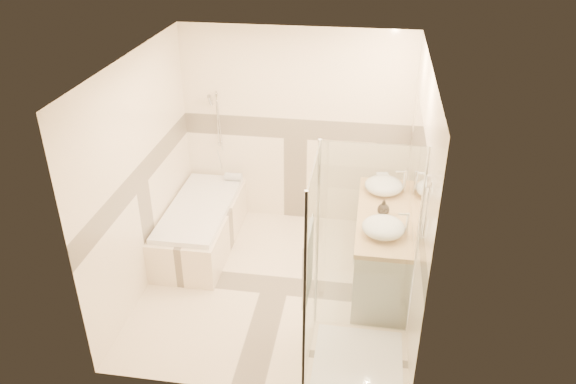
# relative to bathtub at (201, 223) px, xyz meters

# --- Properties ---
(room) EXTENTS (2.82, 3.02, 2.52)m
(room) POSITION_rel_bathtub_xyz_m (1.08, -0.64, 0.95)
(room) COLOR #FAE6C7
(room) RESTS_ON ground
(bathtub) EXTENTS (0.75, 1.70, 0.56)m
(bathtub) POSITION_rel_bathtub_xyz_m (0.00, 0.00, 0.00)
(bathtub) COLOR #FFEACB
(bathtub) RESTS_ON ground
(vanity) EXTENTS (0.58, 1.62, 0.85)m
(vanity) POSITION_rel_bathtub_xyz_m (2.15, -0.35, 0.12)
(vanity) COLOR white
(vanity) RESTS_ON ground
(shower_enclosure) EXTENTS (0.96, 0.93, 2.04)m
(shower_enclosure) POSITION_rel_bathtub_xyz_m (1.86, -1.62, 0.20)
(shower_enclosure) COLOR #FFEACB
(shower_enclosure) RESTS_ON ground
(vessel_sink_near) EXTENTS (0.43, 0.43, 0.17)m
(vessel_sink_near) POSITION_rel_bathtub_xyz_m (2.13, 0.12, 0.63)
(vessel_sink_near) COLOR white
(vessel_sink_near) RESTS_ON vanity
(vessel_sink_far) EXTENTS (0.43, 0.43, 0.17)m
(vessel_sink_far) POSITION_rel_bathtub_xyz_m (2.13, -0.76, 0.63)
(vessel_sink_far) COLOR white
(vessel_sink_far) RESTS_ON vanity
(faucet_near) EXTENTS (0.12, 0.03, 0.29)m
(faucet_near) POSITION_rel_bathtub_xyz_m (2.35, 0.12, 0.71)
(faucet_near) COLOR silver
(faucet_near) RESTS_ON vanity
(faucet_far) EXTENTS (0.11, 0.03, 0.27)m
(faucet_far) POSITION_rel_bathtub_xyz_m (2.35, -0.76, 0.70)
(faucet_far) COLOR silver
(faucet_far) RESTS_ON vanity
(amenity_bottle_a) EXTENTS (0.07, 0.07, 0.15)m
(amenity_bottle_a) POSITION_rel_bathtub_xyz_m (2.13, -0.47, 0.62)
(amenity_bottle_a) COLOR black
(amenity_bottle_a) RESTS_ON vanity
(amenity_bottle_b) EXTENTS (0.14, 0.14, 0.17)m
(amenity_bottle_b) POSITION_rel_bathtub_xyz_m (2.13, -0.37, 0.63)
(amenity_bottle_b) COLOR black
(amenity_bottle_b) RESTS_ON vanity
(folded_towels) EXTENTS (0.18, 0.25, 0.07)m
(folded_towels) POSITION_rel_bathtub_xyz_m (2.13, 0.37, 0.58)
(folded_towels) COLOR silver
(folded_towels) RESTS_ON vanity
(rolled_towel) EXTENTS (0.22, 0.10, 0.10)m
(rolled_towel) POSITION_rel_bathtub_xyz_m (0.25, 0.69, 0.30)
(rolled_towel) COLOR silver
(rolled_towel) RESTS_ON bathtub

